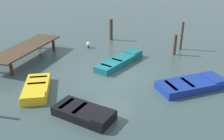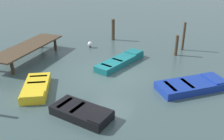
# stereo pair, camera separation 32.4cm
# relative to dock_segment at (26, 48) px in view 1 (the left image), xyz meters

# --- Properties ---
(ground_plane) EXTENTS (80.00, 80.00, 0.00)m
(ground_plane) POSITION_rel_dock_segment_xyz_m (0.26, -6.27, -0.85)
(ground_plane) COLOR #384C4C
(dock_segment) EXTENTS (6.06, 2.46, 0.95)m
(dock_segment) POSITION_rel_dock_segment_xyz_m (0.00, 0.00, 0.00)
(dock_segment) COLOR #423323
(dock_segment) RESTS_ON ground_plane
(rowboat_yellow) EXTENTS (3.01, 2.58, 0.46)m
(rowboat_yellow) POSITION_rel_dock_segment_xyz_m (-3.23, -3.60, -0.63)
(rowboat_yellow) COLOR gold
(rowboat_yellow) RESTS_ON ground_plane
(rowboat_black) EXTENTS (1.48, 2.78, 0.46)m
(rowboat_black) POSITION_rel_dock_segment_xyz_m (-4.08, -6.98, -0.63)
(rowboat_black) COLOR black
(rowboat_black) RESTS_ON ground_plane
(rowboat_blue) EXTENTS (3.65, 3.64, 0.46)m
(rowboat_blue) POSITION_rel_dock_segment_xyz_m (0.68, -10.81, -0.63)
(rowboat_blue) COLOR navy
(rowboat_blue) RESTS_ON ground_plane
(rowboat_teal) EXTENTS (4.21, 1.84, 0.46)m
(rowboat_teal) POSITION_rel_dock_segment_xyz_m (2.07, -5.99, -0.63)
(rowboat_teal) COLOR #14666B
(rowboat_teal) RESTS_ON ground_plane
(mooring_piling_mid_right) EXTENTS (0.22, 0.22, 1.48)m
(mooring_piling_mid_right) POSITION_rel_dock_segment_xyz_m (5.30, -8.83, -0.11)
(mooring_piling_mid_right) COLOR #423323
(mooring_piling_mid_right) RESTS_ON ground_plane
(mooring_piling_far_right) EXTENTS (0.18, 0.18, 2.11)m
(mooring_piling_far_right) POSITION_rel_dock_segment_xyz_m (6.67, -9.00, 0.21)
(mooring_piling_far_right) COLOR #423323
(mooring_piling_far_right) RESTS_ON ground_plane
(mooring_piling_mid_left) EXTENTS (0.28, 0.28, 1.76)m
(mooring_piling_mid_left) POSITION_rel_dock_segment_xyz_m (6.57, -3.19, 0.04)
(mooring_piling_mid_left) COLOR #423323
(mooring_piling_mid_left) RESTS_ON ground_plane
(marker_buoy) EXTENTS (0.36, 0.36, 0.48)m
(marker_buoy) POSITION_rel_dock_segment_xyz_m (3.96, -2.49, -0.56)
(marker_buoy) COLOR #262626
(marker_buoy) RESTS_ON ground_plane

